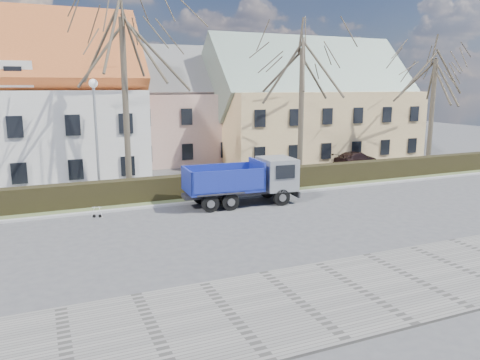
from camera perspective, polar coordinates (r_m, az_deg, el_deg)
name	(u,v)px	position (r m, az deg, el deg)	size (l,w,h in m)	color
ground	(206,227)	(21.98, -4.11, -5.78)	(120.00, 120.00, 0.00)	#47474A
sidewalk_near	(299,302)	(14.74, 7.26, -14.59)	(80.00, 5.00, 0.08)	gray
curb_far	(179,204)	(26.20, -7.44, -2.89)	(80.00, 0.30, 0.12)	#A4A4A3
grass_strip	(171,198)	(27.70, -8.36, -2.16)	(80.00, 3.00, 0.10)	#4F5F35
hedge	(172,188)	(27.38, -8.29, -1.03)	(60.00, 0.90, 1.30)	black
building_pink	(173,115)	(41.38, -8.16, 7.83)	(10.80, 8.80, 8.00)	#C89C8D
building_yellow	(310,111)	(43.43, 8.54, 8.32)	(18.80, 10.80, 8.50)	#D7B276
tree_1	(125,89)	(28.77, -13.86, 10.76)	(9.20, 9.20, 12.65)	#484032
tree_2	(301,100)	(33.00, 7.50, 9.59)	(8.00, 8.00, 11.00)	#484032
tree_3	(433,102)	(40.48, 22.42, 8.76)	(7.60, 7.60, 10.45)	#484032
dump_truck	(237,182)	(25.73, -0.32, -0.22)	(6.51, 2.42, 2.60)	navy
streetlight	(97,141)	(27.18, -17.07, 4.54)	(0.54, 0.54, 6.95)	#9CA0A3
cart_frame	(93,212)	(24.56, -17.49, -3.70)	(0.68, 0.39, 0.62)	silver
parked_car_b	(355,159)	(39.05, 13.90, 2.46)	(1.81, 4.45, 1.29)	black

